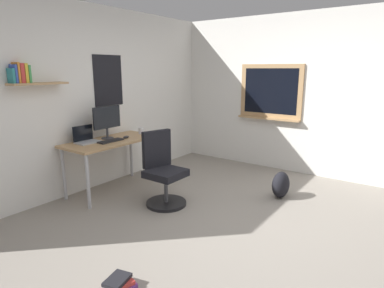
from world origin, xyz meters
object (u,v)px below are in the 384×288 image
computer_mouse (126,137)px  coffee_mug (141,131)px  laptop (86,139)px  office_chair (163,173)px  desk (111,145)px  monitor_primary (107,120)px  backpack (281,185)px  book_stack_on_floor (120,284)px  keyboard (111,141)px

computer_mouse → coffee_mug: 0.36m
laptop → office_chair: bearing=-70.6°
desk → computer_mouse: (0.21, -0.08, 0.10)m
computer_mouse → desk: bearing=159.7°
laptop → monitor_primary: size_ratio=0.67×
laptop → monitor_primary: (0.33, -0.05, 0.22)m
office_chair → backpack: bearing=-46.8°
monitor_primary → book_stack_on_floor: bearing=-128.6°
laptop → coffee_mug: (0.87, -0.18, -0.01)m
office_chair → keyboard: 0.90m
office_chair → computer_mouse: size_ratio=9.13×
backpack → office_chair: bearing=133.2°
desk → coffee_mug: size_ratio=14.52×
coffee_mug → book_stack_on_floor: (-2.01, -1.71, -0.74)m
monitor_primary → laptop: bearing=171.8°
laptop → computer_mouse: laptop is taller
monitor_primary → book_stack_on_floor: 2.55m
laptop → book_stack_on_floor: (-1.14, -1.89, -0.75)m
laptop → backpack: size_ratio=0.86×
laptop → book_stack_on_floor: 2.33m
coffee_mug → book_stack_on_floor: coffee_mug is taller
keyboard → computer_mouse: computer_mouse is taller
computer_mouse → backpack: size_ratio=0.29×
office_chair → keyboard: (-0.14, 0.82, 0.35)m
coffee_mug → book_stack_on_floor: 2.74m
book_stack_on_floor → desk: bearing=50.5°
laptop → book_stack_on_floor: bearing=-121.0°
office_chair → laptop: size_ratio=3.06×
office_chair → coffee_mug: bearing=60.2°
keyboard → book_stack_on_floor: 2.27m
office_chair → laptop: laptop is taller
laptop → keyboard: size_ratio=0.84×
office_chair → laptop: 1.18m
book_stack_on_floor → laptop: bearing=59.0°
computer_mouse → backpack: bearing=-64.5°
coffee_mug → keyboard: bearing=-175.5°
coffee_mug → desk: bearing=177.1°
book_stack_on_floor → keyboard: bearing=50.5°
desk → book_stack_on_floor: 2.34m
coffee_mug → backpack: bearing=-73.7°
keyboard → backpack: 2.40m
office_chair → computer_mouse: bearing=80.0°
office_chair → computer_mouse: office_chair is taller
desk → office_chair: size_ratio=1.41×
keyboard → office_chair: bearing=-80.6°
book_stack_on_floor → office_chair: bearing=29.2°
coffee_mug → laptop: bearing=168.3°
monitor_primary → keyboard: monitor_primary is taller
office_chair → book_stack_on_floor: bearing=-150.8°
laptop → backpack: (1.46, -2.21, -0.62)m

